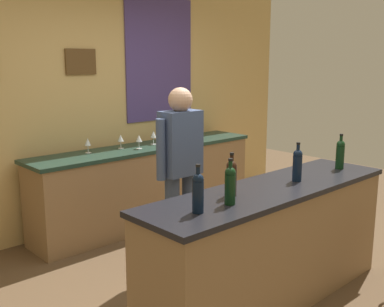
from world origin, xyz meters
The scene contains 15 objects.
ground_plane centered at (0.00, 0.00, 0.00)m, with size 10.00×10.00×0.00m, color brown.
back_wall centered at (0.02, 2.03, 1.41)m, with size 6.00×0.09×2.80m.
bar_counter centered at (0.00, -0.40, 0.46)m, with size 2.30×0.60×0.92m.
side_counter centered at (0.40, 1.65, 0.45)m, with size 2.80×0.56×0.90m.
bartender centered at (-0.09, 0.53, 0.94)m, with size 0.52×0.21×1.62m.
wine_bottle_a centered at (-0.81, -0.45, 1.06)m, with size 0.07×0.07×0.31m.
wine_bottle_b centered at (-0.54, -0.47, 1.06)m, with size 0.07×0.07×0.31m.
wine_bottle_c centered at (-0.39, -0.35, 1.06)m, with size 0.07×0.07×0.31m.
wine_bottle_d centered at (0.27, -0.42, 1.06)m, with size 0.07×0.07×0.31m.
wine_bottle_e centered at (0.90, -0.43, 1.06)m, with size 0.07×0.07×0.31m.
wine_glass_a centered at (-0.30, 1.75, 1.01)m, with size 0.07×0.07×0.16m.
wine_glass_b centered at (0.09, 1.72, 1.01)m, with size 0.07×0.07×0.16m.
wine_glass_c centered at (0.22, 1.57, 1.01)m, with size 0.07×0.07×0.16m.
wine_glass_d centered at (0.50, 1.67, 1.01)m, with size 0.07×0.07×0.16m.
wine_glass_e centered at (0.97, 1.74, 1.01)m, with size 0.07×0.07×0.16m.
Camera 1 is at (-2.67, -2.41, 1.84)m, focal length 42.93 mm.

